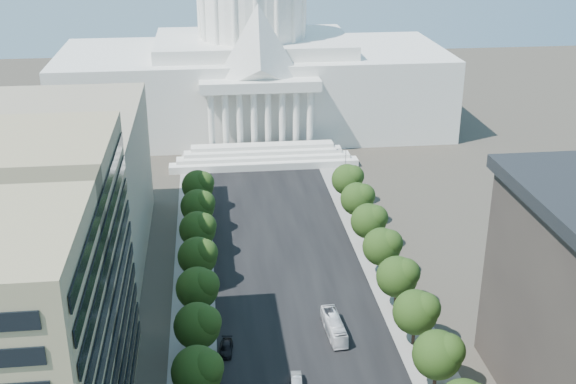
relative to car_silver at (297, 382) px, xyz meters
name	(u,v)px	position (x,y,z in m)	size (l,w,h in m)	color
road_asphalt	(287,265)	(2.99, 39.05, -0.77)	(30.00, 260.00, 0.01)	black
sidewalk_left	(194,270)	(-16.01, 39.05, -0.77)	(8.00, 260.00, 0.02)	gray
sidewalk_right	(378,260)	(21.99, 39.05, -0.77)	(8.00, 260.00, 0.02)	gray
capitol	(253,66)	(2.99, 133.94, 19.24)	(120.00, 56.00, 73.00)	white
office_block_left_far	(47,189)	(-45.01, 49.05, 14.23)	(38.00, 52.00, 30.00)	gray
tree_l_d	(199,370)	(-14.67, -3.14, 5.68)	(7.79, 7.60, 9.97)	#33261C
tree_l_e	(199,325)	(-14.67, 8.86, 5.68)	(7.79, 7.60, 9.97)	#33261C
tree_l_f	(199,287)	(-14.67, 20.86, 5.68)	(7.79, 7.60, 9.97)	#33261C
tree_l_g	(199,255)	(-14.67, 32.86, 5.68)	(7.79, 7.60, 9.97)	#33261C
tree_l_h	(199,229)	(-14.67, 44.86, 5.68)	(7.79, 7.60, 9.97)	#33261C
tree_l_i	(199,205)	(-14.67, 56.86, 5.68)	(7.79, 7.60, 9.97)	#33261C
tree_l_j	(199,185)	(-14.67, 68.86, 5.68)	(7.79, 7.60, 9.97)	#33261C
tree_r_d	(440,354)	(21.33, -3.14, 5.68)	(7.79, 7.60, 9.97)	#33261C
tree_r_e	(418,311)	(21.33, 8.86, 5.68)	(7.79, 7.60, 9.97)	#33261C
tree_r_f	(399,276)	(21.33, 20.86, 5.68)	(7.79, 7.60, 9.97)	#33261C
tree_r_g	(384,246)	(21.33, 32.86, 5.68)	(7.79, 7.60, 9.97)	#33261C
tree_r_h	(370,220)	(21.33, 44.86, 5.68)	(7.79, 7.60, 9.97)	#33261C
tree_r_i	(359,198)	(21.33, 56.86, 5.68)	(7.79, 7.60, 9.97)	#33261C
tree_r_j	(349,179)	(21.33, 68.86, 5.68)	(7.79, 7.60, 9.97)	#33261C
streetlight_c	(426,313)	(22.89, 9.05, 5.05)	(2.61, 0.44, 9.00)	gray
streetlight_d	(390,245)	(22.89, 34.05, 5.05)	(2.61, 0.44, 9.00)	gray
streetlight_e	(363,197)	(22.89, 59.05, 5.05)	(2.61, 0.44, 9.00)	gray
streetlight_f	(343,159)	(22.89, 84.05, 5.05)	(2.61, 0.44, 9.00)	gray
car_silver	(297,382)	(0.00, 0.00, 0.00)	(1.63, 4.68, 1.54)	#ACAFB4
car_dark_b	(226,348)	(-10.51, 10.09, -0.01)	(2.13, 5.25, 1.52)	black
city_bus	(334,326)	(8.18, 13.37, 0.73)	(2.52, 10.75, 3.00)	white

